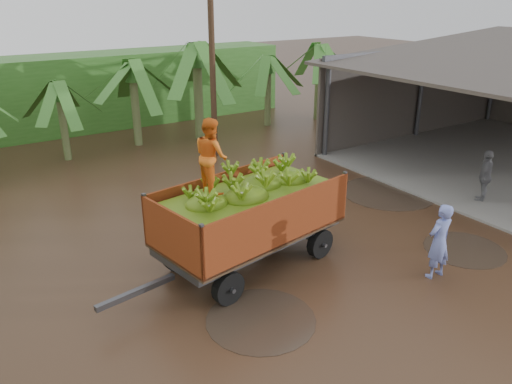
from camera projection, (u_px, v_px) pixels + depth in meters
ground at (313, 241)px, 13.81m from camera, size 100.00×100.00×0.00m
hedge_north at (76, 93)px, 24.52m from camera, size 22.00×3.00×3.60m
banana_trailer at (249, 212)px, 12.17m from camera, size 6.57×2.97×3.87m
man_blue at (439, 241)px, 11.77m from camera, size 0.70×0.47×1.89m
man_grey at (485, 176)px, 16.10m from camera, size 1.12×0.84×1.77m
utility_pole at (212, 63)px, 19.62m from camera, size 1.20×0.24×7.50m
banana_plants at (81, 141)px, 16.25m from camera, size 24.86×20.13×4.46m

